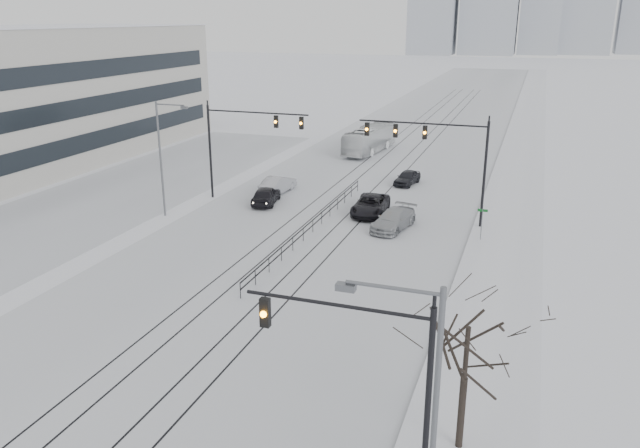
{
  "coord_description": "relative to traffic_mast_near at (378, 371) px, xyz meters",
  "views": [
    {
      "loc": [
        14.65,
        -10.62,
        15.04
      ],
      "look_at": [
        3.0,
        22.94,
        3.2
      ],
      "focal_mm": 35.0,
      "sensor_mm": 36.0,
      "label": 1
    }
  ],
  "objects": [
    {
      "name": "street_light_west",
      "position": [
        -22.99,
        24.0,
        0.65
      ],
      "size": [
        2.73,
        0.25,
        9.0
      ],
      "color": "#595B60",
      "rests_on": "ground"
    },
    {
      "name": "bare_tree",
      "position": [
        2.41,
        3.0,
        -0.07
      ],
      "size": [
        4.4,
        4.4,
        6.1
      ],
      "color": "black",
      "rests_on": "ground"
    },
    {
      "name": "box_truck",
      "position": [
        -14.19,
        52.93,
        -3.07
      ],
      "size": [
        3.86,
        10.96,
        2.99
      ],
      "primitive_type": "imported",
      "rotation": [
        0.0,
        0.0,
        3.01
      ],
      "color": "silver",
      "rests_on": "ground"
    },
    {
      "name": "road",
      "position": [
        -10.79,
        54.0,
        -4.55
      ],
      "size": [
        22.0,
        260.0,
        0.02
      ],
      "primitive_type": "cube",
      "color": "silver",
      "rests_on": "ground"
    },
    {
      "name": "median_fence",
      "position": [
        -10.79,
        24.0,
        -4.04
      ],
      "size": [
        0.06,
        24.0,
        1.0
      ],
      "color": "black",
      "rests_on": "ground"
    },
    {
      "name": "sedan_sb_outer",
      "position": [
        -17.41,
        33.19,
        -3.8
      ],
      "size": [
        1.95,
        4.71,
        1.52
      ],
      "primitive_type": "imported",
      "rotation": [
        0.0,
        0.0,
        3.07
      ],
      "color": "#A3A5AB",
      "rests_on": "ground"
    },
    {
      "name": "parking_strip",
      "position": [
        -30.79,
        29.0,
        -4.55
      ],
      "size": [
        14.0,
        60.0,
        0.03
      ],
      "primitive_type": "cube",
      "color": "silver",
      "rests_on": "ground"
    },
    {
      "name": "tram_rails",
      "position": [
        -10.79,
        34.0,
        -4.54
      ],
      "size": [
        5.3,
        180.0,
        0.01
      ],
      "color": "black",
      "rests_on": "ground"
    },
    {
      "name": "street_light_east",
      "position": [
        1.91,
        -3.0,
        0.65
      ],
      "size": [
        2.73,
        0.25,
        9.0
      ],
      "color": "#595B60",
      "rests_on": "ground"
    },
    {
      "name": "sedan_nb_far",
      "position": [
        -7.04,
        39.81,
        -3.9
      ],
      "size": [
        2.2,
        4.11,
        1.33
      ],
      "primitive_type": "imported",
      "rotation": [
        0.0,
        0.0,
        -0.17
      ],
      "color": "black",
      "rests_on": "ground"
    },
    {
      "name": "street_sign",
      "position": [
        1.01,
        26.0,
        -2.96
      ],
      "size": [
        0.7,
        0.06,
        2.4
      ],
      "color": "#595B60",
      "rests_on": "ground"
    },
    {
      "name": "curb",
      "position": [
        0.26,
        54.0,
        -4.5
      ],
      "size": [
        0.1,
        260.0,
        0.12
      ],
      "primitive_type": "cube",
      "color": "gray",
      "rests_on": "ground"
    },
    {
      "name": "traffic_mast_near",
      "position": [
        0.0,
        0.0,
        0.0
      ],
      "size": [
        6.1,
        0.37,
        7.0
      ],
      "color": "black",
      "rests_on": "ground"
    },
    {
      "name": "traffic_mast_nw",
      "position": [
        -19.31,
        30.0,
        1.01
      ],
      "size": [
        9.1,
        0.37,
        8.0
      ],
      "color": "black",
      "rests_on": "ground"
    },
    {
      "name": "sedan_sb_inner",
      "position": [
        -16.99,
        29.58,
        -3.8
      ],
      "size": [
        2.57,
        4.74,
        1.53
      ],
      "primitive_type": "imported",
      "rotation": [
        0.0,
        0.0,
        3.32
      ],
      "color": "black",
      "rests_on": "ground"
    },
    {
      "name": "sedan_nb_front",
      "position": [
        -7.95,
        29.75,
        -3.82
      ],
      "size": [
        2.76,
        5.48,
        1.49
      ],
      "primitive_type": "imported",
      "rotation": [
        0.0,
        0.0,
        0.05
      ],
      "color": "black",
      "rests_on": "ground"
    },
    {
      "name": "traffic_mast_ne",
      "position": [
        -2.64,
        29.0,
        1.2
      ],
      "size": [
        9.6,
        0.37,
        8.0
      ],
      "color": "black",
      "rests_on": "ground"
    },
    {
      "name": "sidewalk_east",
      "position": [
        2.71,
        54.0,
        -4.48
      ],
      "size": [
        5.0,
        260.0,
        0.16
      ],
      "primitive_type": "cube",
      "color": "silver",
      "rests_on": "ground"
    },
    {
      "name": "sedan_nb_right",
      "position": [
        -5.39,
        26.67,
        -3.83
      ],
      "size": [
        2.97,
        5.33,
        1.46
      ],
      "primitive_type": "imported",
      "rotation": [
        0.0,
        0.0,
        -0.19
      ],
      "color": "#9EA1A5",
      "rests_on": "ground"
    }
  ]
}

